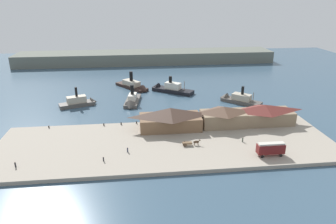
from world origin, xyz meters
TOP-DOWN VIEW (x-y plane):
  - ground_plane at (0.00, 0.00)m, footprint 320.00×320.00m
  - quay_promenade at (0.00, -22.00)m, footprint 110.00×36.00m
  - seawall_edge at (0.00, -3.60)m, footprint 110.00×0.80m
  - ferry_shed_customs_shed at (2.55, -10.68)m, footprint 22.14×10.67m
  - ferry_shed_central_terminal at (22.10, -10.18)m, footprint 16.15×9.48m
  - ferry_shed_east_terminal at (37.98, -9.81)m, footprint 21.22×9.70m
  - street_tram at (29.93, -34.20)m, footprint 8.24×2.66m
  - horse_cart at (7.39, -24.87)m, footprint 5.88×1.46m
  - pedestrian_at_waters_edge at (-43.88, -32.55)m, footprint 0.43×0.43m
  - pedestrian_walking_east at (-12.67, -27.19)m, footprint 0.41×0.41m
  - pedestrian_near_east_shed at (34.73, -29.55)m, footprint 0.38×0.38m
  - pedestrian_walking_west at (24.83, -24.37)m, footprint 0.43×0.43m
  - pedestrian_standing_center at (-19.59, -31.99)m, footprint 0.38×0.38m
  - mooring_post_center_west at (-9.48, -4.88)m, footprint 0.44×0.44m
  - mooring_post_east at (-41.19, -5.34)m, footprint 0.44×0.44m
  - mooring_post_west at (-15.20, -5.29)m, footprint 0.44×0.44m
  - mooring_post_center_east at (-21.52, -5.53)m, footprint 0.44×0.44m
  - ferry_near_quay at (7.40, 38.08)m, footprint 22.16×17.79m
  - ferry_moored_east at (-9.52, 44.60)m, footprint 18.29×21.56m
  - ferry_departing_north at (36.79, 18.00)m, footprint 18.33×17.20m
  - ferry_moored_west at (-33.88, 21.35)m, footprint 17.07×9.90m
  - ferry_approaching_west at (-11.11, 20.47)m, footprint 8.26×19.38m
  - far_headland at (0.00, 110.00)m, footprint 180.00×24.00m

SIDE VIEW (x-z plane):
  - ground_plane at x=0.00m, z-range 0.00..0.00m
  - seawall_edge at x=0.00m, z-range 0.00..1.00m
  - quay_promenade at x=0.00m, z-range 0.00..1.20m
  - ferry_approaching_west at x=-11.11m, z-range -3.80..6.40m
  - ferry_departing_north at x=36.79m, z-range -3.41..6.29m
  - ferry_moored_east at x=-9.52m, z-range -3.86..6.83m
  - ferry_near_quay at x=7.40m, z-range -3.41..6.48m
  - mooring_post_center_west at x=-9.48m, z-range 1.20..2.10m
  - mooring_post_east at x=-41.19m, z-range 1.20..2.10m
  - mooring_post_west at x=-15.20m, z-range 1.20..2.10m
  - mooring_post_center_east at x=-21.52m, z-range 1.20..2.10m
  - ferry_moored_west at x=-33.88m, z-range -3.40..6.71m
  - pedestrian_standing_center at x=-19.59m, z-range 1.13..2.65m
  - pedestrian_near_east_shed at x=34.73m, z-range 1.13..2.66m
  - pedestrian_walking_east at x=-12.67m, z-range 1.13..2.78m
  - pedestrian_walking_west at x=24.83m, z-range 1.12..2.85m
  - pedestrian_at_waters_edge at x=-43.88m, z-range 1.12..2.86m
  - horse_cart at x=7.39m, z-range 1.19..3.06m
  - street_tram at x=29.93m, z-range 1.56..5.75m
  - far_headland at x=0.00m, z-range 0.00..8.00m
  - ferry_shed_east_terminal at x=37.98m, z-range 1.26..8.53m
  - ferry_shed_central_terminal at x=22.10m, z-range 1.25..8.58m
  - ferry_shed_customs_shed at x=2.55m, z-range 1.26..9.08m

